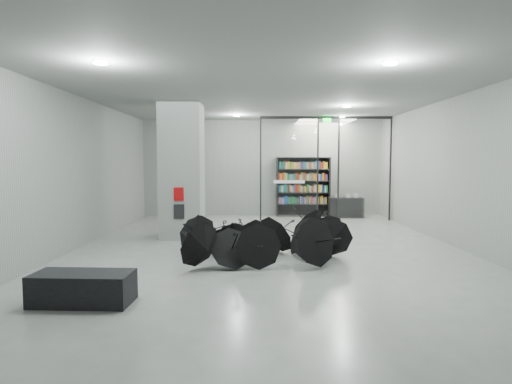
{
  "coord_description": "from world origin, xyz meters",
  "views": [
    {
      "loc": [
        -0.37,
        -10.15,
        2.27
      ],
      "look_at": [
        -0.3,
        1.5,
        1.4
      ],
      "focal_mm": 28.55,
      "sensor_mm": 36.0,
      "label": 1
    }
  ],
  "objects_px": {
    "bookshelf": "(303,187)",
    "shop_counter": "(346,208)",
    "bench": "(83,288)",
    "umbrella_cluster": "(266,244)",
    "column": "(182,171)"
  },
  "relations": [
    {
      "from": "shop_counter",
      "to": "umbrella_cluster",
      "type": "bearing_deg",
      "value": -116.93
    },
    {
      "from": "bench",
      "to": "umbrella_cluster",
      "type": "xyz_separation_m",
      "value": [
        3.03,
        3.27,
        0.05
      ]
    },
    {
      "from": "column",
      "to": "shop_counter",
      "type": "height_order",
      "value": "column"
    },
    {
      "from": "umbrella_cluster",
      "to": "column",
      "type": "bearing_deg",
      "value": 134.25
    },
    {
      "from": "bookshelf",
      "to": "umbrella_cluster",
      "type": "distance_m",
      "value": 7.51
    },
    {
      "from": "bench",
      "to": "bookshelf",
      "type": "relative_size",
      "value": 0.63
    },
    {
      "from": "bench",
      "to": "bookshelf",
      "type": "xyz_separation_m",
      "value": [
        4.79,
        10.51,
        0.98
      ]
    },
    {
      "from": "bookshelf",
      "to": "shop_counter",
      "type": "height_order",
      "value": "bookshelf"
    },
    {
      "from": "column",
      "to": "umbrella_cluster",
      "type": "xyz_separation_m",
      "value": [
        2.43,
        -2.49,
        -1.7
      ]
    },
    {
      "from": "shop_counter",
      "to": "umbrella_cluster",
      "type": "relative_size",
      "value": 0.29
    },
    {
      "from": "bookshelf",
      "to": "shop_counter",
      "type": "bearing_deg",
      "value": -15.18
    },
    {
      "from": "column",
      "to": "umbrella_cluster",
      "type": "distance_m",
      "value": 3.87
    },
    {
      "from": "bookshelf",
      "to": "shop_counter",
      "type": "xyz_separation_m",
      "value": [
        1.68,
        -0.48,
        -0.82
      ]
    },
    {
      "from": "column",
      "to": "bench",
      "type": "relative_size",
      "value": 2.57
    },
    {
      "from": "bookshelf",
      "to": "umbrella_cluster",
      "type": "xyz_separation_m",
      "value": [
        -1.76,
        -7.24,
        -0.93
      ]
    }
  ]
}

